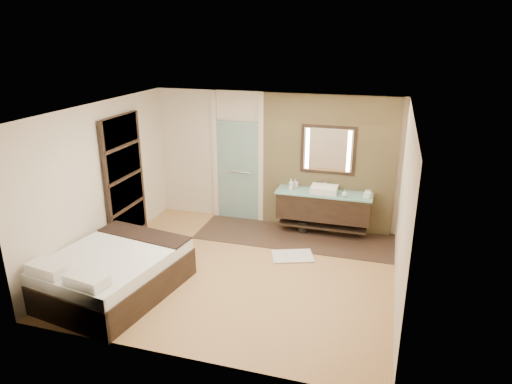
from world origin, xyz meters
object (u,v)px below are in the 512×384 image
(vanity, at_px, (323,206))
(waste_bin, at_px, (303,227))
(bed, at_px, (113,273))
(mirror_unit, at_px, (328,150))

(vanity, bearing_deg, waste_bin, -169.93)
(bed, relative_size, waste_bin, 9.52)
(waste_bin, bearing_deg, vanity, 10.07)
(vanity, relative_size, waste_bin, 7.66)
(waste_bin, bearing_deg, bed, -128.21)
(mirror_unit, bearing_deg, bed, -129.70)
(vanity, distance_m, mirror_unit, 1.10)
(vanity, bearing_deg, mirror_unit, 90.00)
(mirror_unit, relative_size, waste_bin, 4.39)
(bed, bearing_deg, vanity, 57.45)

